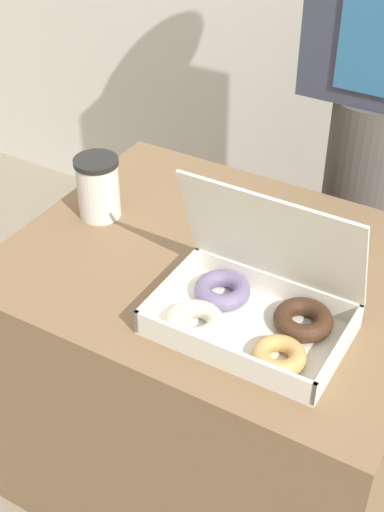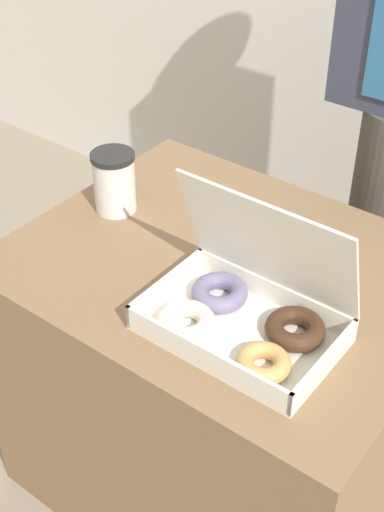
{
  "view_description": "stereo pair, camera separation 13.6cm",
  "coord_description": "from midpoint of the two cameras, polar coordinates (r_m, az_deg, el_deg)",
  "views": [
    {
      "loc": [
        0.53,
        -1.04,
        1.6
      ],
      "look_at": [
        -0.02,
        -0.1,
        0.78
      ],
      "focal_mm": 50.0,
      "sensor_mm": 36.0,
      "label": 1
    },
    {
      "loc": [
        0.64,
        -0.97,
        1.6
      ],
      "look_at": [
        -0.02,
        -0.1,
        0.78
      ],
      "focal_mm": 50.0,
      "sensor_mm": 36.0,
      "label": 2
    }
  ],
  "objects": [
    {
      "name": "ground_plane",
      "position": [
        1.98,
        4.33,
        -17.02
      ],
      "size": [
        14.0,
        14.0,
        0.0
      ],
      "primitive_type": "plane",
      "color": "gray"
    },
    {
      "name": "table",
      "position": [
        1.7,
        4.88,
        -10.08
      ],
      "size": [
        0.88,
        0.7,
        0.7
      ],
      "color": "brown",
      "rests_on": "ground_plane"
    },
    {
      "name": "coffee_cup",
      "position": [
        1.59,
        -3.81,
        5.87
      ],
      "size": [
        0.1,
        0.1,
        0.14
      ],
      "color": "silver",
      "rests_on": "table"
    },
    {
      "name": "donut_box",
      "position": [
        1.29,
        7.19,
        -4.6
      ],
      "size": [
        0.35,
        0.24,
        0.27
      ],
      "color": "white",
      "rests_on": "table"
    }
  ]
}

